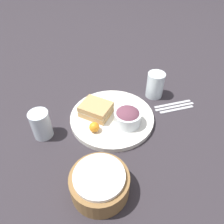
# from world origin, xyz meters

# --- Properties ---
(ground_plane) EXTENTS (4.00, 4.00, 0.00)m
(ground_plane) POSITION_xyz_m (0.00, 0.00, 0.00)
(ground_plane) COLOR #2D282D
(plate) EXTENTS (0.32, 0.32, 0.02)m
(plate) POSITION_xyz_m (0.00, 0.00, 0.01)
(plate) COLOR white
(plate) RESTS_ON ground_plane
(sandwich) EXTENTS (0.13, 0.12, 0.05)m
(sandwich) POSITION_xyz_m (0.06, 0.00, 0.04)
(sandwich) COLOR tan
(sandwich) RESTS_ON plate
(salad_bowl) EXTENTS (0.10, 0.10, 0.06)m
(salad_bowl) POSITION_xyz_m (-0.06, 0.03, 0.05)
(salad_bowl) COLOR white
(salad_bowl) RESTS_ON plate
(dressing_cup) EXTENTS (0.05, 0.05, 0.03)m
(dressing_cup) POSITION_xyz_m (-0.06, -0.03, 0.03)
(dressing_cup) COLOR #B7B7BC
(dressing_cup) RESTS_ON plate
(orange_wedge) EXTENTS (0.04, 0.04, 0.04)m
(orange_wedge) POSITION_xyz_m (0.05, 0.09, 0.04)
(orange_wedge) COLOR orange
(orange_wedge) RESTS_ON plate
(drink_glass) EXTENTS (0.07, 0.07, 0.11)m
(drink_glass) POSITION_xyz_m (0.23, 0.12, 0.05)
(drink_glass) COLOR silver
(drink_glass) RESTS_ON ground_plane
(bread_basket) EXTENTS (0.17, 0.17, 0.08)m
(bread_basket) POSITION_xyz_m (-0.02, 0.30, 0.04)
(bread_basket) COLOR olive
(bread_basket) RESTS_ON ground_plane
(fork) EXTENTS (0.16, 0.08, 0.01)m
(fork) POSITION_xyz_m (-0.24, -0.13, 0.00)
(fork) COLOR #B2B2B7
(fork) RESTS_ON ground_plane
(knife) EXTENTS (0.16, 0.09, 0.01)m
(knife) POSITION_xyz_m (-0.25, -0.12, 0.00)
(knife) COLOR #B2B2B7
(knife) RESTS_ON ground_plane
(spoon) EXTENTS (0.14, 0.07, 0.01)m
(spoon) POSITION_xyz_m (-0.25, -0.10, 0.00)
(spoon) COLOR #B2B2B7
(spoon) RESTS_ON ground_plane
(water_glass) EXTENTS (0.07, 0.07, 0.11)m
(water_glass) POSITION_xyz_m (-0.16, -0.18, 0.06)
(water_glass) COLOR silver
(water_glass) RESTS_ON ground_plane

